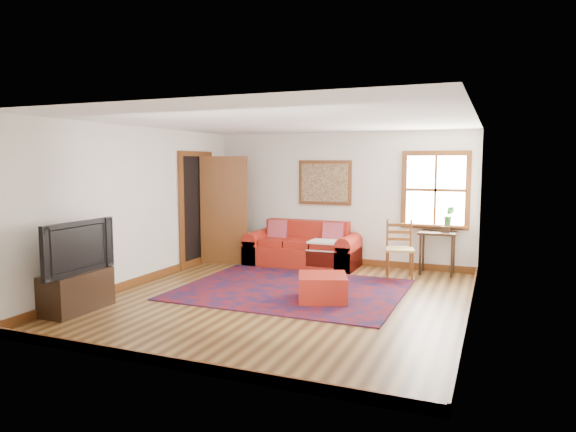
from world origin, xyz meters
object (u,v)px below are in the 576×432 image
at_px(red_leather_sofa, 303,251).
at_px(media_cabinet, 77,291).
at_px(side_table, 438,239).
at_px(ladder_back_chair, 399,246).
at_px(red_ottoman, 323,288).

height_order(red_leather_sofa, media_cabinet, red_leather_sofa).
distance_m(side_table, ladder_back_chair, 0.75).
bearing_deg(media_cabinet, red_leather_sofa, 66.94).
height_order(red_leather_sofa, red_ottoman, red_leather_sofa).
distance_m(red_leather_sofa, media_cabinet, 4.28).
height_order(red_ottoman, ladder_back_chair, ladder_back_chair).
xyz_separation_m(red_leather_sofa, side_table, (2.44, 0.12, 0.35)).
relative_size(red_leather_sofa, red_ottoman, 3.20).
bearing_deg(ladder_back_chair, red_ottoman, -110.55).
height_order(side_table, media_cabinet, side_table).
bearing_deg(red_leather_sofa, media_cabinet, -113.06).
bearing_deg(red_ottoman, side_table, 41.44).
bearing_deg(side_table, red_leather_sofa, -177.11).
height_order(red_leather_sofa, ladder_back_chair, ladder_back_chair).
xyz_separation_m(red_leather_sofa, media_cabinet, (-1.68, -3.94, -0.01)).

